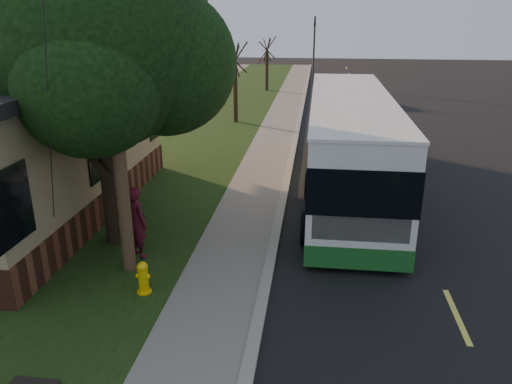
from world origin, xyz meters
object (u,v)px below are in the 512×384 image
skateboard_spare (35,382)px  distant_car (356,94)px  bare_tree_far (267,65)px  skateboard_main (137,235)px  leafy_tree (101,42)px  bare_tree_near (235,84)px  utility_pole (111,74)px  traffic_signal (314,46)px  transit_bus (349,142)px  fire_hydrant (143,278)px  skateboarder (137,222)px

skateboard_spare → distant_car: bearing=76.1°
bare_tree_far → skateboard_main: bare_tree_far is taller
leafy_tree → bare_tree_near: size_ratio=1.81×
leafy_tree → skateboard_main: size_ratio=8.44×
utility_pole → bare_tree_near: utility_pole is taller
traffic_signal → transit_bus: traffic_signal is taller
fire_hydrant → skateboarder: skateboarder is taller
fire_hydrant → traffic_signal: bearing=84.8°
leafy_tree → transit_bus: 8.58m
fire_hydrant → transit_bus: size_ratio=0.06×
utility_pole → leafy_tree: size_ratio=1.16×
leafy_tree → skateboard_main: bearing=6.6°
skateboarder → skateboard_spare: bearing=129.6°
utility_pole → skateboard_main: size_ratio=9.82×
skateboarder → distant_car: bearing=-65.1°
bare_tree_far → transit_bus: (5.09, -22.58, -0.26)m
distant_car → bare_tree_far: bearing=138.1°
skateboard_main → skateboard_spare: 5.72m
skateboard_main → skateboarder: bearing=-66.2°
fire_hydrant → utility_pole: utility_pole is taller
leafy_tree → skateboarder: bearing=-47.6°
fire_hydrant → bare_tree_far: size_ratio=0.18×
distant_car → skateboarder: bearing=-111.0°
bare_tree_near → traffic_signal: size_ratio=0.78×
fire_hydrant → distant_car: distant_car is taller
bare_tree_near → skateboard_spare: (0.08, -21.02, -2.02)m
skateboard_main → distant_car: (7.27, 22.35, 0.54)m
transit_bus → skateboard_spare: (-5.51, -10.44, -1.62)m
bare_tree_near → skateboard_main: bare_tree_near is taller
distant_car → skateboard_spare: bearing=-108.6°
leafy_tree → skateboard_main: leafy_tree is taller
utility_pole → transit_bus: bearing=50.0°
traffic_signal → bare_tree_far: bearing=-131.2°
utility_pole → skateboard_spare: size_ratio=11.30×
utility_pole → bare_tree_near: (-0.19, 17.01, -2.48)m
utility_pole → skateboard_main: bearing=104.3°
traffic_signal → transit_bus: bearing=-86.6°
skateboarder → utility_pole: bearing=130.1°
traffic_signal → fire_hydrant: bearing=-95.2°
leafy_tree → bare_tree_far: bearing=87.5°
utility_pole → traffic_signal: utility_pole is taller
leafy_tree → skateboarder: 4.38m
bare_tree_near → bare_tree_far: bare_tree_near is taller
utility_pole → skateboard_main: 4.83m
fire_hydrant → skateboard_main: fire_hydrant is taller
fire_hydrant → bare_tree_far: bare_tree_far is taller
transit_bus → skateboarder: size_ratio=6.65×
leafy_tree → bare_tree_far: size_ratio=1.94×
traffic_signal → skateboarder: size_ratio=3.02×
fire_hydrant → transit_bus: bearing=57.7°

